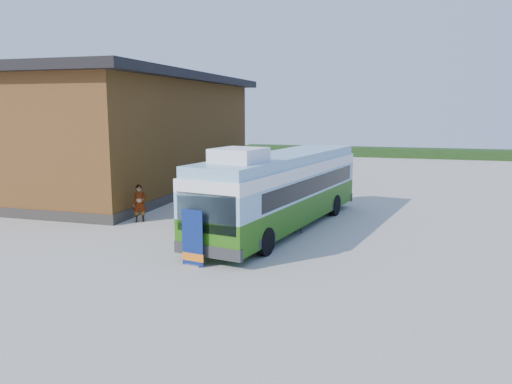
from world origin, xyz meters
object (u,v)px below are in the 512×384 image
(bus, at_px, (282,188))
(person_a, at_px, (140,203))
(banner, at_px, (193,243))
(picnic_table, at_px, (284,215))
(person_b, at_px, (271,187))
(slurry_tanker, at_px, (238,164))

(bus, xyz_separation_m, person_a, (-6.77, -0.62, -0.96))
(banner, distance_m, picnic_table, 6.15)
(picnic_table, distance_m, person_b, 5.87)
(picnic_table, xyz_separation_m, person_a, (-6.91, -0.34, 0.23))
(banner, relative_size, person_a, 1.10)
(bus, bearing_deg, person_b, 121.15)
(bus, relative_size, person_a, 7.22)
(picnic_table, xyz_separation_m, slurry_tanker, (-6.91, 14.27, 0.58))
(bus, distance_m, slurry_tanker, 15.56)
(banner, bearing_deg, picnic_table, 84.18)
(bus, distance_m, person_b, 5.61)
(person_b, bearing_deg, person_a, -17.17)
(bus, height_order, person_b, bus)
(person_a, height_order, person_b, person_b)
(person_a, xyz_separation_m, slurry_tanker, (0.00, 14.61, 0.34))
(person_a, height_order, slurry_tanker, slurry_tanker)
(person_a, distance_m, person_b, 7.59)
(bus, relative_size, person_b, 6.48)
(banner, bearing_deg, person_a, 143.79)
(bus, bearing_deg, person_a, -163.75)
(person_b, bearing_deg, bus, 42.77)
(picnic_table, height_order, person_a, person_a)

